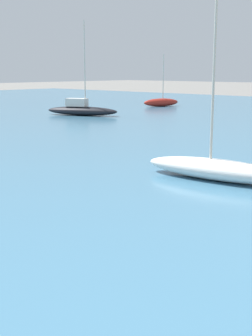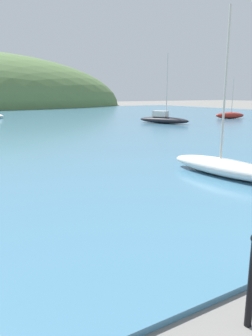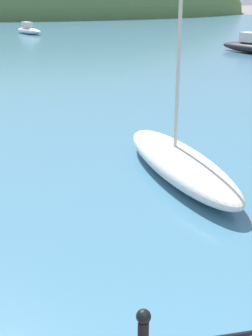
# 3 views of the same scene
# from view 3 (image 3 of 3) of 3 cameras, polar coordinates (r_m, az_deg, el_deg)

# --- Properties ---
(water) EXTENTS (80.00, 60.00, 0.10)m
(water) POSITION_cam_3_polar(r_m,az_deg,el_deg) (33.58, -10.10, 14.80)
(water) COLOR teal
(water) RESTS_ON ground
(far_hillside) EXTENTS (64.68, 35.57, 21.85)m
(far_hillside) POSITION_cam_3_polar(r_m,az_deg,el_deg) (73.19, -11.62, 17.89)
(far_hillside) COLOR #567542
(far_hillside) RESTS_ON ground
(boat_green_fishing) EXTENTS (1.58, 4.41, 5.30)m
(boat_green_fishing) POSITION_cam_3_polar(r_m,az_deg,el_deg) (9.04, 6.51, 0.72)
(boat_green_fishing) COLOR silver
(boat_green_fishing) RESTS_ON water
(boat_red_dinghy) EXTENTS (2.38, 3.42, 0.92)m
(boat_red_dinghy) POSITION_cam_3_polar(r_m,az_deg,el_deg) (39.85, -11.78, 16.13)
(boat_red_dinghy) COLOR silver
(boat_red_dinghy) RESTS_ON water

